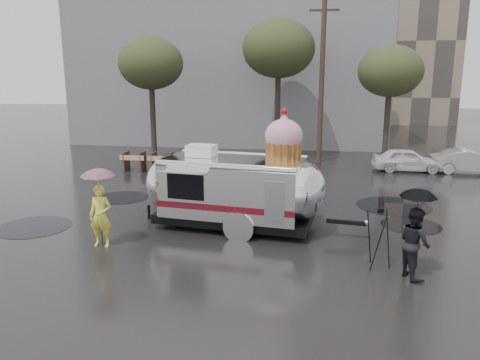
% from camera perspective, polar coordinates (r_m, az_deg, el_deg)
% --- Properties ---
extents(ground, '(120.00, 120.00, 0.00)m').
position_cam_1_polar(ground, '(13.97, -0.19, -8.00)').
color(ground, black).
rests_on(ground, ground).
extents(puddles, '(14.87, 7.04, 0.01)m').
position_cam_1_polar(puddles, '(17.20, 1.06, -3.94)').
color(puddles, black).
rests_on(puddles, ground).
extents(grey_building, '(22.00, 12.00, 13.00)m').
position_cam_1_polar(grey_building, '(37.41, -0.60, 15.20)').
color(grey_building, slate).
rests_on(grey_building, ground).
extents(utility_pole, '(1.60, 0.28, 9.00)m').
position_cam_1_polar(utility_pole, '(26.90, 9.93, 11.92)').
color(utility_pole, '#473323').
rests_on(utility_pole, ground).
extents(tree_left, '(3.64, 3.64, 6.95)m').
position_cam_1_polar(tree_left, '(27.42, -10.82, 13.71)').
color(tree_left, '#382D26').
rests_on(tree_left, ground).
extents(tree_mid, '(4.20, 4.20, 8.03)m').
position_cam_1_polar(tree_mid, '(28.00, 4.72, 15.62)').
color(tree_mid, '#382D26').
rests_on(tree_mid, ground).
extents(tree_right, '(3.36, 3.36, 6.42)m').
position_cam_1_polar(tree_right, '(26.20, 17.86, 12.44)').
color(tree_right, '#382D26').
rests_on(tree_right, ground).
extents(barricade_row, '(4.30, 0.80, 1.00)m').
position_cam_1_polar(barricade_row, '(24.49, -9.47, 2.21)').
color(barricade_row, '#473323').
rests_on(barricade_row, ground).
extents(airstream_trailer, '(7.42, 3.13, 4.03)m').
position_cam_1_polar(airstream_trailer, '(15.16, -0.41, -0.73)').
color(airstream_trailer, silver).
rests_on(airstream_trailer, ground).
extents(person_left, '(0.66, 0.44, 1.84)m').
position_cam_1_polar(person_left, '(14.25, -16.62, -4.22)').
color(person_left, '#F0EA49').
rests_on(person_left, ground).
extents(umbrella_pink, '(1.21, 1.21, 2.37)m').
position_cam_1_polar(umbrella_pink, '(13.99, -16.89, -0.14)').
color(umbrella_pink, pink).
rests_on(umbrella_pink, ground).
extents(person_right, '(0.75, 0.98, 1.80)m').
position_cam_1_polar(person_right, '(12.39, 20.49, -7.18)').
color(person_right, black).
rests_on(person_right, ground).
extents(umbrella_black, '(1.11, 1.11, 2.31)m').
position_cam_1_polar(umbrella_black, '(12.10, 20.87, -2.60)').
color(umbrella_black, black).
rests_on(umbrella_black, ground).
extents(tripod, '(0.66, 0.62, 1.62)m').
position_cam_1_polar(tripod, '(12.69, 16.59, -6.07)').
color(tripod, black).
rests_on(tripod, ground).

